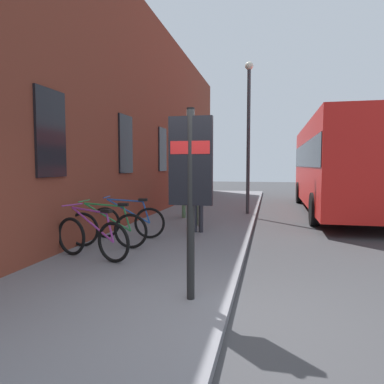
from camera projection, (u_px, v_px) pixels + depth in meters
The scene contains 12 objects.
ground at pixel (290, 233), 9.70m from camera, with size 60.00×60.00×0.00m, color #38383A.
sidewalk_pavement at pixel (203, 217), 12.23m from camera, with size 24.00×3.50×0.12m, color slate.
station_facade at pixel (154, 120), 13.37m from camera, with size 22.00×0.65×7.00m.
bicycle_end_of_row at pixel (92, 238), 6.52m from camera, with size 0.67×1.70×0.97m.
bicycle_leaning_wall at pixel (107, 229), 7.41m from camera, with size 0.48×1.77×0.97m.
bicycle_far_end at pixel (128, 222), 8.37m from camera, with size 0.48×1.76×0.97m.
transit_info_sign at pixel (191, 173), 4.47m from camera, with size 0.10×0.55×2.40m.
city_bus at pixel (339, 163), 13.67m from camera, with size 10.52×2.73×3.35m.
pedestrian_crossing_street at pixel (198, 195), 9.08m from camera, with size 0.25×0.59×1.55m.
pedestrian_near_bus at pixel (198, 192), 10.09m from camera, with size 0.41×0.54×1.57m.
pedestrian_by_facade at pixel (184, 185), 11.65m from camera, with size 0.64×0.34×1.71m.
street_lamp at pixel (249, 125), 12.39m from camera, with size 0.28×0.28×5.22m.
Camera 1 is at (-3.93, -0.45, 1.82)m, focal length 33.70 mm.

